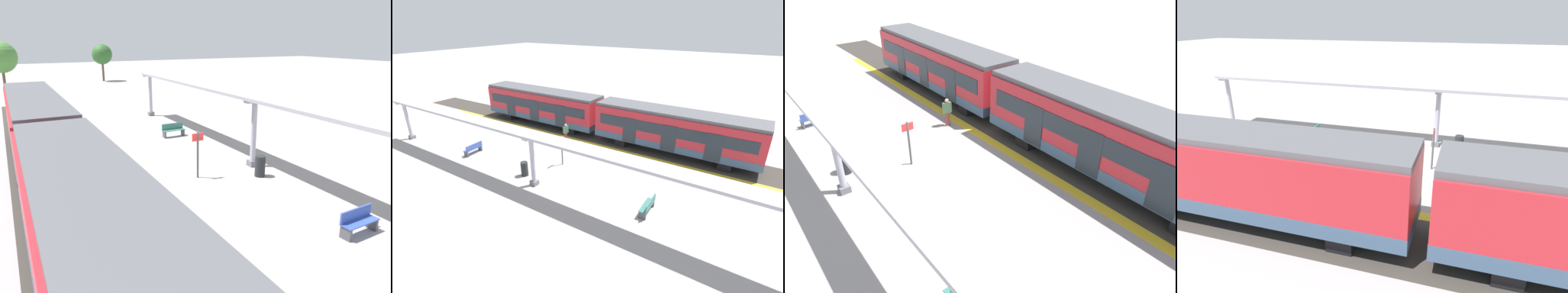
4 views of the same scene
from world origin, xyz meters
The scene contains 12 objects.
ground_plane centered at (0.00, 0.00, 0.00)m, with size 176.00×176.00×0.00m, color #9A9493.
tactile_edge_strip centered at (-3.87, 0.00, 0.00)m, with size 0.55×37.14×0.01m, color gold.
trackbed centered at (-5.75, 0.00, 0.00)m, with size 3.20×49.14×0.01m, color #38332D.
train_near_carriage centered at (-5.74, -7.33, 1.83)m, with size 2.65×12.63×3.48m.
train_far_carriage centered at (-5.74, 5.88, 1.83)m, with size 2.65×12.63×3.48m.
canopy_pillar_second centered at (3.70, -0.04, 1.71)m, with size 1.10×0.44×3.36m.
canopy_beam centered at (3.70, -0.14, 3.44)m, with size 1.20×29.64×0.16m, color #A8AAB2.
bench_near_end centered at (2.77, -7.23, 0.44)m, with size 1.52×0.53×0.86m.
bench_mid_platform centered at (2.54, 7.19, 0.44)m, with size 1.51×0.49×0.86m.
trash_bin centered at (3.13, -1.41, 0.49)m, with size 0.48×0.48×0.99m, color #222628.
platform_info_sign centered at (0.46, -0.23, 1.33)m, with size 0.56×0.10×2.20m.
passenger_waiting_near_edge centered at (-3.11, -2.55, 1.02)m, with size 0.49×0.27×1.63m.
Camera 3 is at (6.66, 12.98, 9.16)m, focal length 33.08 mm.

